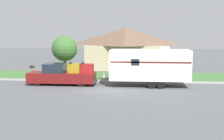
{
  "coord_description": "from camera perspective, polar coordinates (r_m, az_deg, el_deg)",
  "views": [
    {
      "loc": [
        3.16,
        -25.61,
        4.85
      ],
      "look_at": [
        0.39,
        1.71,
        1.4
      ],
      "focal_mm": 50.0,
      "sensor_mm": 36.0,
      "label": 1
    }
  ],
  "objects": [
    {
      "name": "lawn_strip",
      "position": [
        33.51,
        0.31,
        -1.13
      ],
      "size": [
        80.0,
        7.0,
        0.03
      ],
      "color": "#3D6B33",
      "rests_on": "ground_plane"
    },
    {
      "name": "ground_plane",
      "position": [
        26.25,
        -1.23,
        -3.49
      ],
      "size": [
        120.0,
        120.0,
        0.0
      ],
      "primitive_type": "plane",
      "color": "#515456"
    },
    {
      "name": "curb_strip",
      "position": [
        29.91,
        -0.35,
        -2.03
      ],
      "size": [
        80.0,
        0.3,
        0.14
      ],
      "color": "#999993",
      "rests_on": "ground_plane"
    },
    {
      "name": "tree_in_yard",
      "position": [
        32.34,
        -8.67,
        3.85
      ],
      "size": [
        2.62,
        2.62,
        4.35
      ],
      "color": "brown",
      "rests_on": "ground_plane"
    },
    {
      "name": "mailbox",
      "position": [
        32.56,
        -14.42,
        0.22
      ],
      "size": [
        0.48,
        0.2,
        1.36
      ],
      "color": "brown",
      "rests_on": "ground_plane"
    },
    {
      "name": "house_across_street",
      "position": [
        40.66,
        2.48,
        4.15
      ],
      "size": [
        10.47,
        6.91,
        5.24
      ],
      "color": "tan",
      "rests_on": "ground_plane"
    },
    {
      "name": "pickup_truck",
      "position": [
        28.54,
        -9.03,
        -0.89
      ],
      "size": [
        6.13,
        2.02,
        2.04
      ],
      "color": "black",
      "rests_on": "ground_plane"
    },
    {
      "name": "travel_trailer",
      "position": [
        27.48,
        6.94,
        0.94
      ],
      "size": [
        8.12,
        2.48,
        3.5
      ],
      "color": "black",
      "rests_on": "ground_plane"
    }
  ]
}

